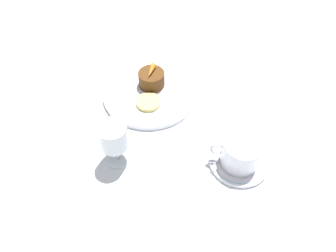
{
  "coord_description": "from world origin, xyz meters",
  "views": [
    {
      "loc": [
        -0.15,
        0.59,
        0.63
      ],
      "look_at": [
        -0.07,
        0.09,
        0.04
      ],
      "focal_mm": 35.0,
      "sensor_mm": 36.0,
      "label": 1
    }
  ],
  "objects_px": {
    "wine_glass": "(114,139)",
    "dessert_cake": "(153,79)",
    "coffee_cup": "(241,152)",
    "dinner_plate": "(152,93)",
    "fork": "(218,109)"
  },
  "relations": [
    {
      "from": "wine_glass",
      "to": "dessert_cake",
      "type": "relative_size",
      "value": 1.58
    },
    {
      "from": "coffee_cup",
      "to": "dessert_cake",
      "type": "xyz_separation_m",
      "value": [
        0.24,
        -0.22,
        -0.01
      ]
    },
    {
      "from": "dinner_plate",
      "to": "wine_glass",
      "type": "distance_m",
      "value": 0.23
    },
    {
      "from": "dinner_plate",
      "to": "wine_glass",
      "type": "height_order",
      "value": "wine_glass"
    },
    {
      "from": "dinner_plate",
      "to": "wine_glass",
      "type": "bearing_deg",
      "value": 79.75
    },
    {
      "from": "coffee_cup",
      "to": "dessert_cake",
      "type": "height_order",
      "value": "coffee_cup"
    },
    {
      "from": "dinner_plate",
      "to": "dessert_cake",
      "type": "bearing_deg",
      "value": -87.39
    },
    {
      "from": "coffee_cup",
      "to": "fork",
      "type": "xyz_separation_m",
      "value": [
        0.05,
        -0.17,
        -0.04
      ]
    },
    {
      "from": "dessert_cake",
      "to": "wine_glass",
      "type": "bearing_deg",
      "value": 81.21
    },
    {
      "from": "wine_glass",
      "to": "dessert_cake",
      "type": "distance_m",
      "value": 0.25
    },
    {
      "from": "wine_glass",
      "to": "coffee_cup",
      "type": "bearing_deg",
      "value": -174.11
    },
    {
      "from": "dinner_plate",
      "to": "coffee_cup",
      "type": "distance_m",
      "value": 0.31
    },
    {
      "from": "dinner_plate",
      "to": "dessert_cake",
      "type": "xyz_separation_m",
      "value": [
        0.0,
        -0.03,
        0.03
      ]
    },
    {
      "from": "dinner_plate",
      "to": "dessert_cake",
      "type": "height_order",
      "value": "dessert_cake"
    },
    {
      "from": "dinner_plate",
      "to": "fork",
      "type": "relative_size",
      "value": 1.45
    }
  ]
}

